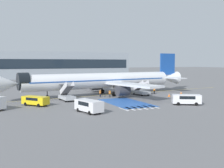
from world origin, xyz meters
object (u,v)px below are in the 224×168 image
object	(u,v)px
service_van_3	(35,100)
terminal_building	(58,65)
boarding_stairs_aft	(141,91)
ground_crew_1	(110,93)
boarding_stairs_forward	(67,96)
ground_crew_2	(123,92)
airliner	(104,81)
ground_crew_3	(154,90)
traffic_cone_0	(169,95)
traffic_cone_1	(182,95)
service_van_2	(89,105)
service_van_1	(186,99)
traffic_cone_2	(181,93)
ground_crew_0	(100,93)
fuel_tanker	(90,80)

from	to	relation	value
service_van_3	terminal_building	bearing A→B (deg)	-144.37
terminal_building	service_van_3	bearing A→B (deg)	-105.35
boarding_stairs_aft	ground_crew_1	bearing A→B (deg)	178.48
boarding_stairs_forward	service_van_3	bearing A→B (deg)	-156.41
boarding_stairs_forward	ground_crew_2	size ratio (longest dim) A/B	2.87
airliner	ground_crew_3	distance (m)	13.34
terminal_building	airliner	bearing A→B (deg)	-94.55
ground_crew_2	boarding_stairs_aft	bearing A→B (deg)	-22.15
traffic_cone_0	traffic_cone_1	world-z (taller)	traffic_cone_0
ground_crew_1	terminal_building	xyz separation A→B (m)	(6.34, 80.39, 5.59)
service_van_2	ground_crew_3	bearing A→B (deg)	-159.64
service_van_1	traffic_cone_1	size ratio (longest dim) A/B	12.15
traffic_cone_1	traffic_cone_0	bearing A→B (deg)	-176.75
ground_crew_3	traffic_cone_2	bearing A→B (deg)	-122.88
ground_crew_2	terminal_building	world-z (taller)	terminal_building
ground_crew_0	service_van_1	bearing A→B (deg)	-98.29
airliner	ground_crew_1	bearing A→B (deg)	170.49
boarding_stairs_forward	ground_crew_2	xyz separation A→B (m)	(13.71, 1.45, 0.09)
service_van_1	service_van_2	world-z (taller)	service_van_2
service_van_1	traffic_cone_1	world-z (taller)	service_van_1
fuel_tanker	traffic_cone_0	world-z (taller)	fuel_tanker
service_van_1	ground_crew_2	world-z (taller)	service_van_1
airliner	service_van_3	xyz separation A→B (m)	(-17.42, -9.32, -2.47)
ground_crew_0	ground_crew_2	xyz separation A→B (m)	(5.25, -1.03, 0.10)
boarding_stairs_forward	traffic_cone_0	xyz separation A→B (m)	(23.39, -3.32, -0.65)
service_van_1	service_van_2	bearing A→B (deg)	-61.36
service_van_1	ground_crew_2	bearing A→B (deg)	-131.79
traffic_cone_2	ground_crew_2	bearing A→B (deg)	175.95
terminal_building	service_van_2	bearing A→B (deg)	-99.90
boarding_stairs_forward	service_van_1	bearing A→B (deg)	-42.87
service_van_1	service_van_3	bearing A→B (deg)	-82.62
service_van_3	traffic_cone_2	world-z (taller)	service_van_3
traffic_cone_2	service_van_2	bearing A→B (deg)	-154.25
traffic_cone_2	service_van_3	bearing A→B (deg)	-173.52
fuel_tanker	service_van_1	bearing A→B (deg)	-82.31
airliner	boarding_stairs_forward	world-z (taller)	airliner
fuel_tanker	boarding_stairs_forward	bearing A→B (deg)	-114.19
boarding_stairs_aft	ground_crew_1	xyz separation A→B (m)	(-8.58, -0.64, -0.00)
traffic_cone_1	service_van_2	bearing A→B (deg)	-158.07
service_van_3	service_van_1	bearing A→B (deg)	118.80
service_van_1	traffic_cone_0	size ratio (longest dim) A/B	7.87
fuel_tanker	ground_crew_2	size ratio (longest dim) A/B	5.04
boarding_stairs_forward	ground_crew_0	world-z (taller)	boarding_stairs_forward
service_van_1	ground_crew_0	bearing A→B (deg)	-118.32
fuel_tanker	terminal_building	distance (m)	51.74
terminal_building	ground_crew_1	bearing A→B (deg)	-94.51
airliner	fuel_tanker	bearing A→B (deg)	-17.99
service_van_3	airliner	bearing A→B (deg)	169.12
boarding_stairs_aft	service_van_3	size ratio (longest dim) A/B	1.04
ground_crew_0	traffic_cone_2	xyz separation A→B (m)	(21.35, -2.17, -0.73)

